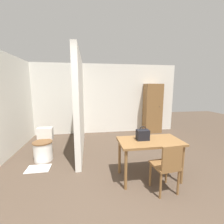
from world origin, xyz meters
TOP-DOWN VIEW (x-y plane):
  - wall_back at (0.00, 4.15)m, footprint 5.68×0.12m
  - partition_wall at (-0.67, 2.78)m, footprint 0.12×2.62m
  - dining_table at (0.64, 1.09)m, footprint 1.13×0.62m
  - wooden_chair at (0.76, 0.66)m, footprint 0.41×0.41m
  - toilet at (-1.50, 2.18)m, footprint 0.43×0.58m
  - handbag at (0.52, 1.13)m, footprint 0.22×0.15m
  - wooden_cabinet at (1.91, 3.85)m, footprint 0.61×0.46m
  - bath_mat at (-1.50, 1.73)m, footprint 0.46×0.32m

SIDE VIEW (x-z plane):
  - bath_mat at x=-1.50m, z-range 0.00..0.01m
  - toilet at x=-1.50m, z-range -0.06..0.64m
  - wooden_chair at x=0.76m, z-range 0.05..0.88m
  - dining_table at x=0.64m, z-range 0.27..1.01m
  - handbag at x=0.52m, z-range 0.71..0.96m
  - wooden_cabinet at x=1.91m, z-range 0.00..1.80m
  - wall_back at x=0.00m, z-range 0.00..2.50m
  - partition_wall at x=-0.67m, z-range 0.00..2.50m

